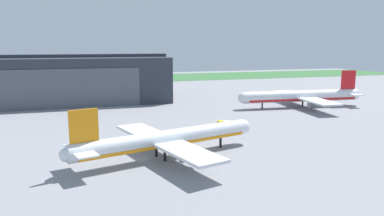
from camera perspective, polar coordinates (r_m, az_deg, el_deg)
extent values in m
plane|color=gray|center=(73.54, -7.51, -8.03)|extent=(440.00, 440.00, 0.00)
cube|color=#386B39|center=(246.28, -14.48, 4.34)|extent=(440.00, 56.00, 0.08)
cube|color=#2D333D|center=(151.16, -24.42, 3.77)|extent=(106.66, 28.39, 17.45)
cube|color=#4C515B|center=(137.20, -25.09, 2.45)|extent=(81.06, 0.30, 13.96)
cube|color=#2D333D|center=(150.60, -24.67, 7.30)|extent=(106.66, 6.81, 1.20)
cylinder|color=silver|center=(137.90, 16.60, 1.80)|extent=(44.30, 7.68, 4.05)
sphere|color=silver|center=(128.71, 7.97, 1.57)|extent=(3.89, 3.89, 3.89)
sphere|color=silver|center=(149.80, 24.01, 1.97)|extent=(3.16, 3.16, 3.16)
cube|color=red|center=(138.06, 16.58, 1.34)|extent=(40.79, 7.43, 0.71)
cube|color=red|center=(147.16, 23.05, 4.05)|extent=(5.75, 0.87, 6.88)
cube|color=silver|center=(150.66, 22.53, 2.27)|extent=(4.43, 5.98, 0.28)
cube|color=silver|center=(145.77, 23.88, 1.94)|extent=(4.43, 5.98, 0.28)
cube|color=silver|center=(146.85, 15.07, 2.14)|extent=(8.46, 17.72, 0.56)
cube|color=silver|center=(130.12, 18.98, 0.98)|extent=(8.46, 17.72, 0.56)
cylinder|color=gray|center=(145.47, 15.01, 1.51)|extent=(4.02, 2.54, 2.23)
cylinder|color=gray|center=(131.08, 18.34, 0.46)|extent=(4.02, 2.54, 2.23)
cylinder|color=black|center=(131.78, 10.81, 0.33)|extent=(0.56, 0.56, 2.07)
cylinder|color=black|center=(141.03, 16.75, 0.71)|extent=(0.56, 0.56, 2.07)
cylinder|color=black|center=(137.38, 17.61, 0.43)|extent=(0.56, 0.56, 2.07)
cylinder|color=silver|center=(73.73, -3.84, -4.75)|extent=(38.70, 14.01, 3.42)
sphere|color=silver|center=(84.74, 7.84, -2.88)|extent=(3.29, 3.29, 3.29)
sphere|color=silver|center=(66.80, -18.81, -6.82)|extent=(2.67, 2.67, 2.67)
cube|color=orange|center=(73.97, -3.83, -5.45)|extent=(35.69, 13.18, 0.60)
cube|color=orange|center=(66.45, -16.41, -2.66)|extent=(5.02, 1.78, 5.82)
cube|color=silver|center=(64.87, -16.23, -6.86)|extent=(4.71, 5.57, 0.28)
cube|color=silver|center=(69.68, -17.48, -5.77)|extent=(4.71, 5.57, 0.28)
cube|color=silver|center=(65.97, -0.58, -6.87)|extent=(10.46, 17.29, 0.56)
cube|color=silver|center=(81.28, -7.44, -3.73)|extent=(10.46, 17.29, 0.56)
cylinder|color=gray|center=(67.79, -0.59, -7.51)|extent=(3.64, 2.70, 1.88)
cylinder|color=gray|center=(80.79, -6.51, -4.71)|extent=(3.64, 2.70, 1.88)
cylinder|color=black|center=(81.55, 4.43, -5.36)|extent=(0.56, 0.56, 2.20)
cylinder|color=black|center=(72.26, -4.21, -7.38)|extent=(0.56, 0.56, 2.20)
cylinder|color=black|center=(75.30, -5.54, -6.68)|extent=(0.56, 0.56, 2.20)
cube|color=silver|center=(99.14, 5.54, -2.52)|extent=(2.44, 2.06, 1.78)
cube|color=yellow|center=(101.12, 4.83, -2.40)|extent=(2.64, 3.27, 1.30)
cylinder|color=black|center=(98.78, 4.92, -3.08)|extent=(0.39, 0.84, 0.81)
cylinder|color=black|center=(100.01, 6.08, -2.94)|extent=(0.39, 0.84, 0.81)
cylinder|color=black|center=(101.11, 4.09, -2.77)|extent=(0.39, 0.84, 0.81)
cylinder|color=black|center=(102.32, 5.23, -2.63)|extent=(0.39, 0.84, 0.81)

